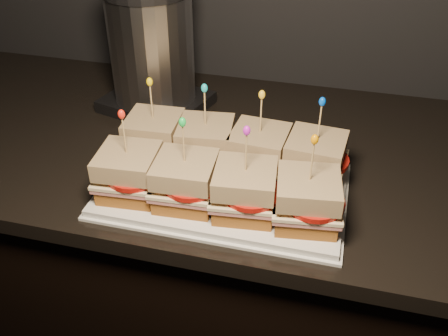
# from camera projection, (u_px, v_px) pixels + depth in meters

# --- Properties ---
(cabinet) EXTENTS (2.54, 0.64, 0.87)m
(cabinet) POSITION_uv_depth(u_px,v_px,m) (287.00, 302.00, 1.31)
(cabinet) COLOR black
(cabinet) RESTS_ON ground
(granite_slab) EXTENTS (2.58, 0.68, 0.03)m
(granite_slab) POSITION_uv_depth(u_px,v_px,m) (302.00, 160.00, 1.05)
(granite_slab) COLOR black
(granite_slab) RESTS_ON cabinet
(platter) EXTENTS (0.44, 0.27, 0.02)m
(platter) POSITION_uv_depth(u_px,v_px,m) (224.00, 188.00, 0.93)
(platter) COLOR white
(platter) RESTS_ON granite_slab
(platter_rim) EXTENTS (0.45, 0.28, 0.01)m
(platter_rim) POSITION_uv_depth(u_px,v_px,m) (224.00, 191.00, 0.93)
(platter_rim) COLOR white
(platter_rim) RESTS_ON granite_slab
(sandwich_0_bread_bot) EXTENTS (0.10, 0.10, 0.03)m
(sandwich_0_bread_bot) POSITION_uv_depth(u_px,v_px,m) (156.00, 149.00, 1.00)
(sandwich_0_bread_bot) COLOR brown
(sandwich_0_bread_bot) RESTS_ON platter
(sandwich_0_ham) EXTENTS (0.11, 0.11, 0.01)m
(sandwich_0_ham) POSITION_uv_depth(u_px,v_px,m) (155.00, 141.00, 0.99)
(sandwich_0_ham) COLOR #B9615D
(sandwich_0_ham) RESTS_ON sandwich_0_bread_bot
(sandwich_0_cheese) EXTENTS (0.12, 0.11, 0.01)m
(sandwich_0_cheese) POSITION_uv_depth(u_px,v_px,m) (155.00, 138.00, 0.98)
(sandwich_0_cheese) COLOR beige
(sandwich_0_cheese) RESTS_ON sandwich_0_ham
(sandwich_0_tomato) EXTENTS (0.10, 0.10, 0.01)m
(sandwich_0_tomato) POSITION_uv_depth(u_px,v_px,m) (159.00, 137.00, 0.97)
(sandwich_0_tomato) COLOR #B2150C
(sandwich_0_tomato) RESTS_ON sandwich_0_cheese
(sandwich_0_bread_top) EXTENTS (0.11, 0.11, 0.03)m
(sandwich_0_bread_top) POSITION_uv_depth(u_px,v_px,m) (154.00, 125.00, 0.97)
(sandwich_0_bread_top) COLOR #5A340E
(sandwich_0_bread_top) RESTS_ON sandwich_0_tomato
(sandwich_0_pick) EXTENTS (0.00, 0.00, 0.09)m
(sandwich_0_pick) POSITION_uv_depth(u_px,v_px,m) (152.00, 104.00, 0.94)
(sandwich_0_pick) COLOR tan
(sandwich_0_pick) RESTS_ON sandwich_0_bread_top
(sandwich_0_frill) EXTENTS (0.01, 0.01, 0.02)m
(sandwich_0_frill) POSITION_uv_depth(u_px,v_px,m) (150.00, 82.00, 0.91)
(sandwich_0_frill) COLOR yellow
(sandwich_0_frill) RESTS_ON sandwich_0_pick
(sandwich_1_bread_bot) EXTENTS (0.11, 0.11, 0.03)m
(sandwich_1_bread_bot) POSITION_uv_depth(u_px,v_px,m) (206.00, 156.00, 0.98)
(sandwich_1_bread_bot) COLOR brown
(sandwich_1_bread_bot) RESTS_ON platter
(sandwich_1_ham) EXTENTS (0.12, 0.12, 0.01)m
(sandwich_1_ham) POSITION_uv_depth(u_px,v_px,m) (206.00, 148.00, 0.97)
(sandwich_1_ham) COLOR #B9615D
(sandwich_1_ham) RESTS_ON sandwich_1_bread_bot
(sandwich_1_cheese) EXTENTS (0.12, 0.12, 0.01)m
(sandwich_1_cheese) POSITION_uv_depth(u_px,v_px,m) (206.00, 145.00, 0.96)
(sandwich_1_cheese) COLOR beige
(sandwich_1_cheese) RESTS_ON sandwich_1_ham
(sandwich_1_tomato) EXTENTS (0.10, 0.10, 0.01)m
(sandwich_1_tomato) POSITION_uv_depth(u_px,v_px,m) (211.00, 144.00, 0.95)
(sandwich_1_tomato) COLOR #B2150C
(sandwich_1_tomato) RESTS_ON sandwich_1_cheese
(sandwich_1_bread_top) EXTENTS (0.11, 0.11, 0.03)m
(sandwich_1_bread_top) POSITION_uv_depth(u_px,v_px,m) (205.00, 132.00, 0.94)
(sandwich_1_bread_top) COLOR #5A340E
(sandwich_1_bread_top) RESTS_ON sandwich_1_tomato
(sandwich_1_pick) EXTENTS (0.00, 0.00, 0.09)m
(sandwich_1_pick) POSITION_uv_depth(u_px,v_px,m) (205.00, 110.00, 0.92)
(sandwich_1_pick) COLOR tan
(sandwich_1_pick) RESTS_ON sandwich_1_bread_top
(sandwich_1_frill) EXTENTS (0.01, 0.01, 0.02)m
(sandwich_1_frill) POSITION_uv_depth(u_px,v_px,m) (204.00, 88.00, 0.89)
(sandwich_1_frill) COLOR #13AAB3
(sandwich_1_frill) RESTS_ON sandwich_1_pick
(sandwich_2_bread_bot) EXTENTS (0.11, 0.11, 0.03)m
(sandwich_2_bread_bot) POSITION_uv_depth(u_px,v_px,m) (259.00, 163.00, 0.95)
(sandwich_2_bread_bot) COLOR brown
(sandwich_2_bread_bot) RESTS_ON platter
(sandwich_2_ham) EXTENTS (0.12, 0.11, 0.01)m
(sandwich_2_ham) POSITION_uv_depth(u_px,v_px,m) (259.00, 156.00, 0.94)
(sandwich_2_ham) COLOR #B9615D
(sandwich_2_ham) RESTS_ON sandwich_2_bread_bot
(sandwich_2_cheese) EXTENTS (0.12, 0.12, 0.01)m
(sandwich_2_cheese) POSITION_uv_depth(u_px,v_px,m) (259.00, 153.00, 0.94)
(sandwich_2_cheese) COLOR beige
(sandwich_2_cheese) RESTS_ON sandwich_2_ham
(sandwich_2_tomato) EXTENTS (0.10, 0.10, 0.01)m
(sandwich_2_tomato) POSITION_uv_depth(u_px,v_px,m) (265.00, 152.00, 0.93)
(sandwich_2_tomato) COLOR #B2150C
(sandwich_2_tomato) RESTS_ON sandwich_2_cheese
(sandwich_2_bread_top) EXTENTS (0.11, 0.11, 0.03)m
(sandwich_2_bread_top) POSITION_uv_depth(u_px,v_px,m) (260.00, 139.00, 0.92)
(sandwich_2_bread_top) COLOR #5A340E
(sandwich_2_bread_top) RESTS_ON sandwich_2_tomato
(sandwich_2_pick) EXTENTS (0.00, 0.00, 0.09)m
(sandwich_2_pick) POSITION_uv_depth(u_px,v_px,m) (261.00, 117.00, 0.90)
(sandwich_2_pick) COLOR tan
(sandwich_2_pick) RESTS_ON sandwich_2_bread_top
(sandwich_2_frill) EXTENTS (0.01, 0.01, 0.02)m
(sandwich_2_frill) POSITION_uv_depth(u_px,v_px,m) (262.00, 95.00, 0.87)
(sandwich_2_frill) COLOR yellow
(sandwich_2_frill) RESTS_ON sandwich_2_pick
(sandwich_3_bread_bot) EXTENTS (0.11, 0.11, 0.03)m
(sandwich_3_bread_bot) POSITION_uv_depth(u_px,v_px,m) (313.00, 171.00, 0.93)
(sandwich_3_bread_bot) COLOR brown
(sandwich_3_bread_bot) RESTS_ON platter
(sandwich_3_ham) EXTENTS (0.12, 0.11, 0.01)m
(sandwich_3_ham) POSITION_uv_depth(u_px,v_px,m) (314.00, 163.00, 0.92)
(sandwich_3_ham) COLOR #B9615D
(sandwich_3_ham) RESTS_ON sandwich_3_bread_bot
(sandwich_3_cheese) EXTENTS (0.12, 0.12, 0.01)m
(sandwich_3_cheese) POSITION_uv_depth(u_px,v_px,m) (315.00, 160.00, 0.92)
(sandwich_3_cheese) COLOR beige
(sandwich_3_cheese) RESTS_ON sandwich_3_ham
(sandwich_3_tomato) EXTENTS (0.10, 0.10, 0.01)m
(sandwich_3_tomato) POSITION_uv_depth(u_px,v_px,m) (321.00, 160.00, 0.91)
(sandwich_3_tomato) COLOR #B2150C
(sandwich_3_tomato) RESTS_ON sandwich_3_cheese
(sandwich_3_bread_top) EXTENTS (0.11, 0.11, 0.03)m
(sandwich_3_bread_top) POSITION_uv_depth(u_px,v_px,m) (316.00, 147.00, 0.90)
(sandwich_3_bread_top) COLOR #5A340E
(sandwich_3_bread_top) RESTS_ON sandwich_3_tomato
(sandwich_3_pick) EXTENTS (0.00, 0.00, 0.09)m
(sandwich_3_pick) POSITION_uv_depth(u_px,v_px,m) (319.00, 124.00, 0.88)
(sandwich_3_pick) COLOR tan
(sandwich_3_pick) RESTS_ON sandwich_3_bread_top
(sandwich_3_frill) EXTENTS (0.01, 0.01, 0.02)m
(sandwich_3_frill) POSITION_uv_depth(u_px,v_px,m) (322.00, 102.00, 0.85)
(sandwich_3_frill) COLOR blue
(sandwich_3_frill) RESTS_ON sandwich_3_pick
(sandwich_4_bread_bot) EXTENTS (0.11, 0.11, 0.03)m
(sandwich_4_bread_bot) POSITION_uv_depth(u_px,v_px,m) (131.00, 186.00, 0.90)
(sandwich_4_bread_bot) COLOR brown
(sandwich_4_bread_bot) RESTS_ON platter
(sandwich_4_ham) EXTENTS (0.12, 0.11, 0.01)m
(sandwich_4_ham) POSITION_uv_depth(u_px,v_px,m) (130.00, 178.00, 0.89)
(sandwich_4_ham) COLOR #B9615D
(sandwich_4_ham) RESTS_ON sandwich_4_bread_bot
(sandwich_4_cheese) EXTENTS (0.12, 0.12, 0.01)m
(sandwich_4_cheese) POSITION_uv_depth(u_px,v_px,m) (130.00, 174.00, 0.88)
(sandwich_4_cheese) COLOR beige
(sandwich_4_cheese) RESTS_ON sandwich_4_ham
(sandwich_4_tomato) EXTENTS (0.10, 0.10, 0.01)m
(sandwich_4_tomato) POSITION_uv_depth(u_px,v_px,m) (134.00, 174.00, 0.87)
(sandwich_4_tomato) COLOR #B2150C
(sandwich_4_tomato) RESTS_ON sandwich_4_cheese
(sandwich_4_bread_top) EXTENTS (0.11, 0.11, 0.03)m
(sandwich_4_bread_top) POSITION_uv_depth(u_px,v_px,m) (128.00, 161.00, 0.87)
(sandwich_4_bread_top) COLOR #5A340E
(sandwich_4_bread_top) RESTS_ON sandwich_4_tomato
(sandwich_4_pick) EXTENTS (0.00, 0.00, 0.09)m
(sandwich_4_pick) POSITION_uv_depth(u_px,v_px,m) (125.00, 138.00, 0.84)
(sandwich_4_pick) COLOR tan
(sandwich_4_pick) RESTS_ON sandwich_4_bread_top
(sandwich_4_frill) EXTENTS (0.01, 0.01, 0.02)m
(sandwich_4_frill) POSITION_uv_depth(u_px,v_px,m) (121.00, 114.00, 0.81)
(sandwich_4_frill) COLOR red
(sandwich_4_frill) RESTS_ON sandwich_4_pick
(sandwich_5_bread_bot) EXTENTS (0.11, 0.11, 0.03)m
(sandwich_5_bread_bot) POSITION_uv_depth(u_px,v_px,m) (186.00, 194.00, 0.88)
(sandwich_5_bread_bot) COLOR brown
(sandwich_5_bread_bot) RESTS_ON platter
(sandwich_5_ham) EXTENTS (0.12, 0.11, 0.01)m
(sandwich_5_ham) POSITION_uv_depth(u_px,v_px,m) (186.00, 186.00, 0.87)
(sandwich_5_ham) COLOR #B9615D
(sandwich_5_ham) RESTS_ON sandwich_5_bread_bot
(sandwich_5_cheese) EXTENTS (0.12, 0.11, 0.01)m
(sandwich_5_cheese) POSITION_uv_depth(u_px,v_px,m) (186.00, 183.00, 0.86)
(sandwich_5_cheese) COLOR beige
(sandwich_5_cheese) RESTS_ON sandwich_5_ham
(sandwich_5_tomato) EXTENTS (0.10, 0.10, 0.01)m
(sandwich_5_tomato) POSITION_uv_depth(u_px,v_px,m) (191.00, 183.00, 0.85)
(sandwich_5_tomato) COLOR #B2150C
(sandwich_5_tomato) RESTS_ON sandwich_5_cheese
(sandwich_5_bread_top) EXTENTS (0.11, 0.11, 0.03)m
(sandwich_5_bread_top) POSITION_uv_depth(u_px,v_px,m) (185.00, 169.00, 0.85)
(sandwich_5_bread_top) COLOR #5A340E
(sandwich_5_bread_top) RESTS_ON sandwich_5_tomato
(sandwich_5_pick) EXTENTS (0.00, 0.00, 0.09)m
(sandwich_5_pick) POSITION_uv_depth(u_px,v_px,m) (184.00, 146.00, 0.82)
(sandwich_5_pick) COLOR tan
(sandwich_5_pick) RESTS_ON sandwich_5_bread_top
(sandwich_5_frill) EXTENTS (0.01, 0.01, 0.02)m
(sandwich_5_frill) POSITION_uv_depth(u_px,v_px,m) (182.00, 122.00, 0.79)
(sandwich_5_frill) COLOR green
(sandwich_5_frill) RESTS_ON sandwich_5_pick
(sandwich_6_bread_bot) EXTENTS (0.11, 0.11, 0.03)m
(sandwich_6_bread_bot) POSITION_uv_depth(u_px,v_px,m) (244.00, 204.00, 0.86)
(sandwich_6_bread_bot) COLOR brown
(sandwich_6_bread_bot) RESTS_ON platter
(sandwich_6_ham) EXTENTS (0.12, 0.12, 0.01)m
(sandwich_6_ham) POSITION_uv_depth(u_px,v_px,m) (245.00, 196.00, 0.84)
(sandwich_6_ham) COLOR #B9615D
(sandwich_6_ham) RESTS_ON sandwich_6_bread_bot
(sandwich_6_cheese) EXTENTS (0.12, 0.12, 0.01)m
(sandwich_6_cheese) POSITION_uv_depth(u_px,v_px,m) (245.00, 192.00, 0.84)
(sandwich_6_cheese) COLOR beige
(sandwich_6_cheese) RESTS_ON sandwich_6_ham
(sandwich_6_tomato) EXTENTS (0.10, 0.10, 0.01)m
(sandwich_6_tomato) POSITION_uv_depth(u_px,v_px,m) (251.00, 192.00, 0.83)
(sandwich_6_tomato) COLOR #B2150C
(sandwich_6_tomato) RESTS_ON sandwich_6_cheese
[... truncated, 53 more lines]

